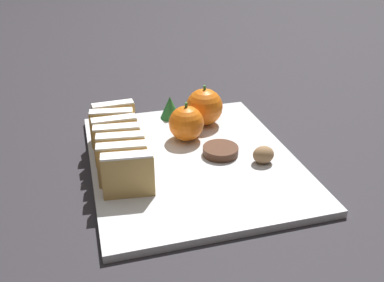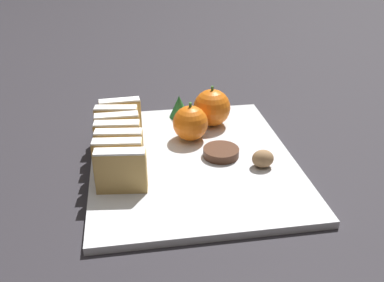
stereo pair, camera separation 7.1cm
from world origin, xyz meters
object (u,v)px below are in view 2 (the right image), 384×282
Objects in this scene: walnut at (263,159)px; chocolate_cookie at (221,152)px; orange_near at (190,123)px; orange_far at (212,108)px.

walnut is 0.58× the size of chocolate_cookie.
orange_far reaches higher than orange_near.
orange_near is 2.01× the size of walnut.
orange_near reaches higher than chocolate_cookie.
orange_far is at bearing 106.62° from walnut.
chocolate_cookie is (0.04, -0.07, -0.02)m from orange_near.
walnut is at bearing -73.38° from orange_far.
orange_near is 0.07m from orange_far.
orange_near is at bearing 120.65° from chocolate_cookie.
chocolate_cookie is at bearing 143.13° from walnut.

